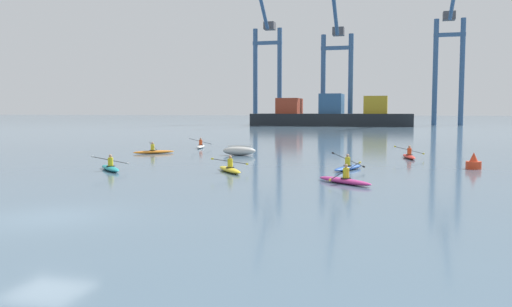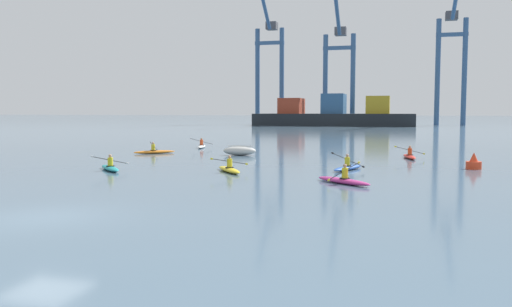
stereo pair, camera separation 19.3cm
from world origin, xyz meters
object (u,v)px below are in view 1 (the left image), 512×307
gantry_crane_west (267,59)px  gantry_crane_west_mid (337,60)px  kayak_magenta (345,180)px  gantry_crane_east_mid (449,52)px  kayak_orange (154,151)px  kayak_red (409,156)px  kayak_teal (110,168)px  capsized_dinghy (239,151)px  container_barge (332,115)px  kayak_white (201,146)px  kayak_yellow (230,169)px  kayak_blue (348,167)px  channel_buoy (474,163)px

gantry_crane_west → gantry_crane_west_mid: 19.14m
gantry_crane_west_mid → kayak_magenta: bearing=-83.7°
gantry_crane_east_mid → kayak_orange: (-31.15, -95.17, -17.19)m
kayak_red → kayak_magenta: 15.17m
gantry_crane_west_mid → kayak_teal: gantry_crane_west_mid is taller
gantry_crane_east_mid → kayak_orange: bearing=-108.1°
capsized_dinghy → kayak_orange: 7.22m
container_barge → kayak_white: size_ratio=10.73×
gantry_crane_west → kayak_orange: (13.83, -96.77, -17.01)m
kayak_teal → kayak_magenta: (13.72, -2.14, 0.00)m
gantry_crane_west → kayak_magenta: (30.51, -110.80, -17.01)m
kayak_magenta → kayak_white: size_ratio=0.87×
gantry_crane_west_mid → kayak_red: bearing=-80.6°
gantry_crane_west_mid → kayak_yellow: gantry_crane_west_mid is taller
kayak_orange → kayak_yellow: (9.93, -10.85, 0.00)m
container_barge → kayak_blue: bearing=-82.9°
gantry_crane_east_mid → kayak_magenta: bearing=-97.5°
channel_buoy → kayak_white: channel_buoy is taller
capsized_dinghy → kayak_white: (-5.90, 7.17, -0.18)m
capsized_dinghy → kayak_yellow: 11.34m
gantry_crane_west_mid → kayak_orange: (-4.81, -92.63, -15.72)m
kayak_red → kayak_teal: size_ratio=1.20×
kayak_red → kayak_teal: 21.23m
kayak_white → kayak_red: bearing=-19.3°
kayak_blue → kayak_white: (-15.04, 15.41, 0.00)m
capsized_dinghy → kayak_red: bearing=2.8°
gantry_crane_west → kayak_red: gantry_crane_west is taller
kayak_orange → kayak_teal: bearing=-76.0°
gantry_crane_west_mid → capsized_dinghy: bearing=-88.5°
gantry_crane_west_mid → kayak_magenta: (11.87, -106.66, -15.72)m
capsized_dinghy → kayak_orange: kayak_orange is taller
gantry_crane_west_mid → gantry_crane_east_mid: bearing=5.5°
kayak_teal → channel_buoy: bearing=17.1°
channel_buoy → kayak_white: bearing=149.9°
container_barge → gantry_crane_east_mid: 31.82m
gantry_crane_west → kayak_orange: bearing=-81.9°
kayak_magenta → kayak_teal: bearing=171.1°
kayak_yellow → kayak_red: bearing=49.1°
gantry_crane_east_mid → kayak_yellow: bearing=-101.3°
capsized_dinghy → kayak_magenta: size_ratio=0.89×
gantry_crane_west → capsized_dinghy: gantry_crane_west is taller
kayak_magenta → kayak_red: bearing=77.3°
kayak_orange → gantry_crane_east_mid: bearing=71.9°
gantry_crane_east_mid → kayak_white: bearing=-108.8°
channel_buoy → kayak_red: 7.26m
channel_buoy → kayak_white: size_ratio=0.29×
capsized_dinghy → kayak_white: 9.29m
kayak_white → kayak_blue: bearing=-45.7°
gantry_crane_east_mid → kayak_teal: (-28.19, -107.06, -17.19)m
kayak_white → gantry_crane_east_mid: bearing=71.2°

